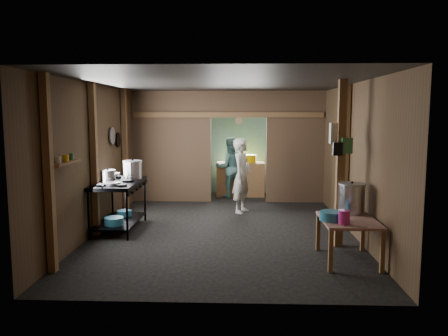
{
  "coord_description": "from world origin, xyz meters",
  "views": [
    {
      "loc": [
        0.31,
        -8.19,
        2.09
      ],
      "look_at": [
        0.0,
        -0.2,
        1.1
      ],
      "focal_mm": 35.6,
      "sensor_mm": 36.0,
      "label": 1
    }
  ],
  "objects_px": {
    "yellow_tub": "(249,159)",
    "cook": "(242,176)",
    "prep_table": "(348,240)",
    "stock_pot": "(352,199)",
    "pink_bucket": "(344,217)",
    "gas_range": "(119,206)",
    "stove_pot_large": "(133,170)"
  },
  "relations": [
    {
      "from": "yellow_tub",
      "to": "cook",
      "type": "distance_m",
      "value": 1.91
    },
    {
      "from": "prep_table",
      "to": "stock_pot",
      "type": "height_order",
      "value": "stock_pot"
    },
    {
      "from": "pink_bucket",
      "to": "cook",
      "type": "distance_m",
      "value": 3.62
    },
    {
      "from": "gas_range",
      "to": "cook",
      "type": "relative_size",
      "value": 0.95
    },
    {
      "from": "yellow_tub",
      "to": "cook",
      "type": "relative_size",
      "value": 0.23
    },
    {
      "from": "stock_pot",
      "to": "yellow_tub",
      "type": "xyz_separation_m",
      "value": [
        -1.45,
        4.56,
        0.13
      ]
    },
    {
      "from": "prep_table",
      "to": "pink_bucket",
      "type": "xyz_separation_m",
      "value": [
        -0.13,
        -0.29,
        0.4
      ]
    },
    {
      "from": "prep_table",
      "to": "pink_bucket",
      "type": "distance_m",
      "value": 0.51
    },
    {
      "from": "gas_range",
      "to": "pink_bucket",
      "type": "xyz_separation_m",
      "value": [
        3.58,
        -1.85,
        0.26
      ]
    },
    {
      "from": "prep_table",
      "to": "cook",
      "type": "xyz_separation_m",
      "value": [
        -1.5,
        3.06,
        0.48
      ]
    },
    {
      "from": "prep_table",
      "to": "stove_pot_large",
      "type": "height_order",
      "value": "stove_pot_large"
    },
    {
      "from": "pink_bucket",
      "to": "yellow_tub",
      "type": "xyz_separation_m",
      "value": [
        -1.18,
        5.25,
        0.25
      ]
    },
    {
      "from": "yellow_tub",
      "to": "pink_bucket",
      "type": "bearing_deg",
      "value": -77.29
    },
    {
      "from": "gas_range",
      "to": "pink_bucket",
      "type": "height_order",
      "value": "gas_range"
    },
    {
      "from": "prep_table",
      "to": "cook",
      "type": "height_order",
      "value": "cook"
    },
    {
      "from": "gas_range",
      "to": "cook",
      "type": "xyz_separation_m",
      "value": [
        2.21,
        1.5,
        0.35
      ]
    },
    {
      "from": "stock_pot",
      "to": "cook",
      "type": "bearing_deg",
      "value": 121.4
    },
    {
      "from": "yellow_tub",
      "to": "stock_pot",
      "type": "bearing_deg",
      "value": -72.41
    },
    {
      "from": "stove_pot_large",
      "to": "pink_bucket",
      "type": "relative_size",
      "value": 1.91
    },
    {
      "from": "stove_pot_large",
      "to": "stock_pot",
      "type": "distance_m",
      "value": 3.99
    },
    {
      "from": "prep_table",
      "to": "cook",
      "type": "relative_size",
      "value": 0.66
    },
    {
      "from": "stove_pot_large",
      "to": "pink_bucket",
      "type": "bearing_deg",
      "value": -33.3
    },
    {
      "from": "gas_range",
      "to": "prep_table",
      "type": "bearing_deg",
      "value": -22.86
    },
    {
      "from": "prep_table",
      "to": "stove_pot_large",
      "type": "distance_m",
      "value": 4.11
    },
    {
      "from": "gas_range",
      "to": "pink_bucket",
      "type": "distance_m",
      "value": 4.04
    },
    {
      "from": "gas_range",
      "to": "prep_table",
      "type": "relative_size",
      "value": 1.44
    },
    {
      "from": "gas_range",
      "to": "stove_pot_large",
      "type": "distance_m",
      "value": 0.73
    },
    {
      "from": "stock_pot",
      "to": "yellow_tub",
      "type": "distance_m",
      "value": 4.79
    },
    {
      "from": "gas_range",
      "to": "pink_bucket",
      "type": "bearing_deg",
      "value": -27.39
    },
    {
      "from": "prep_table",
      "to": "pink_bucket",
      "type": "relative_size",
      "value": 5.51
    },
    {
      "from": "stove_pot_large",
      "to": "pink_bucket",
      "type": "distance_m",
      "value": 4.09
    },
    {
      "from": "gas_range",
      "to": "cook",
      "type": "bearing_deg",
      "value": 34.15
    }
  ]
}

